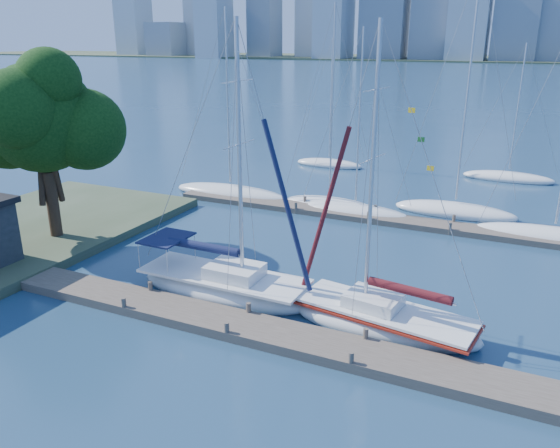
% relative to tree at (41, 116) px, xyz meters
% --- Properties ---
extents(ground, '(700.00, 700.00, 0.00)m').
position_rel_tree_xyz_m(ground, '(14.15, -4.30, -7.27)').
color(ground, navy).
rests_on(ground, ground).
extents(near_dock, '(26.00, 2.00, 0.40)m').
position_rel_tree_xyz_m(near_dock, '(14.15, -4.30, -7.07)').
color(near_dock, '#4B4237').
rests_on(near_dock, ground).
extents(far_dock, '(30.00, 1.80, 0.36)m').
position_rel_tree_xyz_m(far_dock, '(16.15, 11.70, -7.09)').
color(far_dock, '#4B4237').
rests_on(far_dock, ground).
extents(shore, '(12.00, 22.00, 0.50)m').
position_rel_tree_xyz_m(shore, '(-2.85, -1.30, -7.02)').
color(shore, '#38472D').
rests_on(shore, ground).
extents(far_shore, '(800.00, 100.00, 1.50)m').
position_rel_tree_xyz_m(far_shore, '(14.15, 315.70, -7.27)').
color(far_shore, '#38472D').
rests_on(far_shore, ground).
extents(tree, '(8.09, 7.38, 10.78)m').
position_rel_tree_xyz_m(tree, '(0.00, 0.00, 0.00)').
color(tree, '#302115').
rests_on(tree, ground).
extents(sailboat_navy, '(8.52, 2.88, 12.55)m').
position_rel_tree_xyz_m(sailboat_navy, '(11.98, -1.72, -6.31)').
color(sailboat_navy, silver).
rests_on(sailboat_navy, ground).
extents(sailboat_maroon, '(7.93, 3.62, 12.36)m').
position_rel_tree_xyz_m(sailboat_maroon, '(19.45, -1.75, -6.25)').
color(sailboat_maroon, silver).
rests_on(sailboat_maroon, ground).
extents(bg_boat_0, '(9.39, 3.21, 13.57)m').
position_rel_tree_xyz_m(bg_boat_0, '(4.05, 12.82, -6.99)').
color(bg_boat_0, silver).
rests_on(bg_boat_0, ground).
extents(bg_boat_1, '(6.72, 3.48, 13.63)m').
position_rel_tree_xyz_m(bg_boat_1, '(11.70, 13.21, -7.00)').
color(bg_boat_1, silver).
rests_on(bg_boat_1, ground).
extents(bg_boat_2, '(7.43, 3.09, 12.17)m').
position_rel_tree_xyz_m(bg_boat_2, '(13.84, 12.35, -7.02)').
color(bg_boat_2, silver).
rests_on(bg_boat_2, ground).
extents(bg_boat_3, '(8.22, 5.45, 15.99)m').
position_rel_tree_xyz_m(bg_boat_3, '(19.87, 15.12, -6.96)').
color(bg_boat_3, silver).
rests_on(bg_boat_3, ground).
extents(bg_boat_4, '(9.07, 5.56, 14.77)m').
position_rel_tree_xyz_m(bg_boat_4, '(25.79, 12.48, -6.99)').
color(bg_boat_4, silver).
rests_on(bg_boat_4, ground).
extents(bg_boat_6, '(6.56, 4.13, 11.52)m').
position_rel_tree_xyz_m(bg_boat_6, '(7.28, 25.41, -7.03)').
color(bg_boat_6, silver).
rests_on(bg_boat_6, ground).
extents(bg_boat_7, '(7.25, 2.40, 11.18)m').
position_rel_tree_xyz_m(bg_boat_7, '(22.56, 26.65, -7.03)').
color(bg_boat_7, silver).
rests_on(bg_boat_7, ground).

